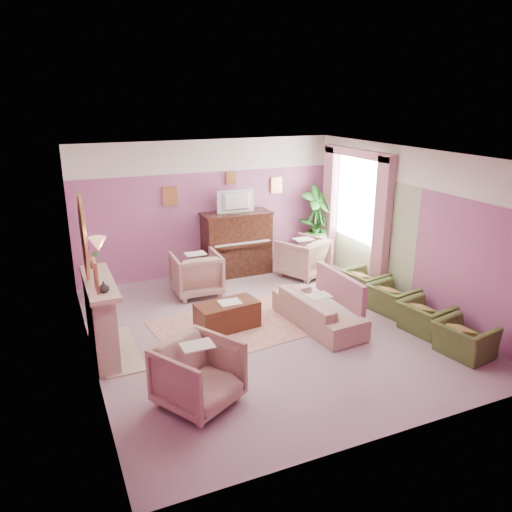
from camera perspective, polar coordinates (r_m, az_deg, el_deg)
name	(u,v)px	position (r m, az deg, el deg)	size (l,w,h in m)	color
floor	(269,328)	(8.26, 1.46, -8.23)	(5.50, 6.00, 0.01)	gray
ceiling	(270,155)	(7.46, 1.63, 11.46)	(5.50, 6.00, 0.01)	white
wall_back	(208,208)	(10.45, -5.48, 5.46)	(5.50, 0.02, 2.80)	#804C77
wall_front	(393,323)	(5.36, 15.39, -7.44)	(5.50, 0.02, 2.80)	#804C77
wall_left	(84,270)	(7.08, -19.05, -1.52)	(0.02, 6.00, 2.80)	#804C77
wall_right	(410,228)	(9.22, 17.24, 3.04)	(0.02, 6.00, 2.80)	#804C77
picture_rail_band	(207,156)	(10.27, -5.64, 11.32)	(5.50, 0.01, 0.65)	white
stripe_panel	(365,229)	(10.27, 12.35, 3.04)	(0.01, 3.00, 2.15)	#A3B384
fireplace_surround	(101,320)	(7.59, -17.34, -6.97)	(0.30, 1.40, 1.10)	tan
fireplace_inset	(109,328)	(7.66, -16.49, -7.89)	(0.18, 0.72, 0.68)	black
fire_ember	(113,339)	(7.74, -16.07, -9.05)	(0.06, 0.54, 0.10)	orange
mantel_shelf	(99,283)	(7.38, -17.51, -2.91)	(0.40, 1.55, 0.07)	tan
hearth	(118,350)	(7.84, -15.50, -10.35)	(0.55, 1.50, 0.02)	tan
mirror_frame	(83,237)	(7.16, -19.12, 2.04)	(0.04, 0.72, 1.20)	tan
mirror_glass	(85,237)	(7.16, -18.93, 2.06)	(0.01, 0.60, 1.06)	silver
sconce_shade	(98,244)	(6.11, -17.64, 1.31)	(0.20, 0.20, 0.16)	#FFAE7E
piano	(237,244)	(10.51, -2.22, 1.38)	(1.40, 0.60, 1.30)	black
piano_keyshelf	(243,245)	(10.18, -1.50, 1.24)	(1.30, 0.12, 0.06)	black
piano_keys	(243,243)	(10.17, -1.51, 1.46)	(1.20, 0.08, 0.02)	silver
piano_top	(236,213)	(10.34, -2.27, 4.89)	(1.45, 0.65, 0.04)	black
television	(237,200)	(10.24, -2.18, 6.41)	(0.80, 0.12, 0.48)	black
print_back_left	(170,196)	(10.14, -9.79, 6.74)	(0.30, 0.03, 0.38)	tan
print_back_right	(276,185)	(10.91, 2.35, 8.09)	(0.26, 0.03, 0.34)	tan
print_back_mid	(231,178)	(10.47, -2.88, 8.88)	(0.22, 0.03, 0.26)	tan
print_left_wall	(96,275)	(5.85, -17.87, -2.13)	(0.03, 0.28, 0.36)	tan
window_blind	(358,196)	(10.31, 11.61, 6.71)	(0.03, 1.40, 1.80)	silver
curtain_left	(382,226)	(9.63, 14.19, 3.31)	(0.16, 0.34, 2.60)	#A86374
curtain_right	(330,207)	(11.10, 8.43, 5.55)	(0.16, 0.34, 2.60)	#A86374
pelmet	(358,153)	(10.14, 11.54, 11.45)	(0.16, 2.20, 0.16)	#A86374
mantel_plant	(94,260)	(7.84, -18.04, -0.42)	(0.16, 0.16, 0.28)	#20651D
mantel_vase	(104,287)	(6.87, -17.02, -3.42)	(0.16, 0.16, 0.16)	white
area_rug	(235,326)	(8.31, -2.41, -8.03)	(2.50, 1.80, 0.01)	tan
coffee_table	(227,316)	(8.17, -3.30, -6.82)	(1.00, 0.50, 0.45)	#411F11
table_paper	(230,302)	(8.09, -3.00, -5.29)	(0.35, 0.28, 0.01)	silver
sofa	(318,304)	(8.28, 7.14, -5.50)	(0.61, 1.83, 0.74)	tan
sofa_throw	(340,288)	(8.39, 9.56, -3.58)	(0.09, 1.38, 0.51)	#A86374
floral_armchair_left	(196,271)	(9.54, -6.85, -1.74)	(0.87, 0.87, 0.90)	tan
floral_armchair_right	(303,255)	(10.45, 5.39, 0.08)	(0.87, 0.87, 0.90)	tan
floral_armchair_front	(198,371)	(6.23, -6.60, -12.96)	(0.87, 0.87, 0.90)	tan
olive_chair_a	(465,334)	(7.93, 22.77, -8.26)	(0.54, 0.76, 0.66)	#465527
olive_chair_b	(426,313)	(8.44, 18.81, -6.17)	(0.54, 0.76, 0.66)	#465527
olive_chair_c	(393,295)	(9.01, 15.35, -4.31)	(0.54, 0.76, 0.66)	#465527
olive_chair_d	(365,280)	(9.61, 12.33, -2.66)	(0.54, 0.76, 0.66)	#465527
side_table	(316,249)	(11.27, 6.82, 0.82)	(0.52, 0.52, 0.70)	beige
side_plant_big	(316,226)	(11.13, 6.92, 3.38)	(0.30, 0.30, 0.34)	#20651D
side_plant_small	(323,228)	(11.12, 7.71, 3.17)	(0.16, 0.16, 0.28)	#20651D
palm_pot	(316,256)	(11.36, 6.82, 0.00)	(0.34, 0.34, 0.34)	#9F6C49
palm_plant	(317,218)	(11.12, 6.99, 4.37)	(0.76, 0.76, 1.44)	#20651D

